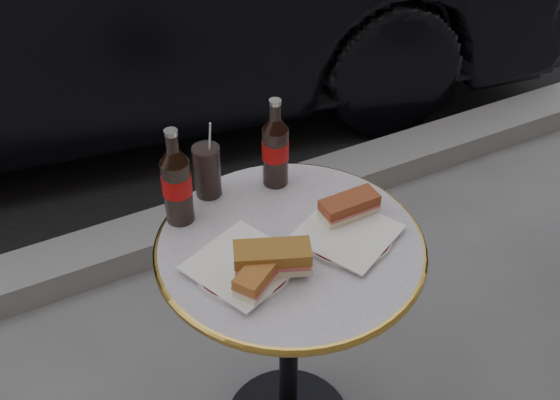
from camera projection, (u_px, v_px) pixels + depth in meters
name	position (u px, v px, depth m)	size (l,w,h in m)	color
curb	(177.00, 231.00, 2.64)	(40.00, 0.20, 0.12)	gray
bistro_table	(289.00, 346.00, 1.82)	(0.62, 0.62, 0.73)	#BAB2C4
plate_left	(243.00, 267.00, 1.52)	(0.21, 0.21, 0.01)	silver
plate_right	(347.00, 235.00, 1.60)	(0.21, 0.21, 0.01)	silver
sandwich_left_a	(260.00, 275.00, 1.46)	(0.13, 0.06, 0.05)	#A35E29
sandwich_left_b	(272.00, 259.00, 1.49)	(0.16, 0.08, 0.06)	#956225
sandwich_right	(349.00, 207.00, 1.63)	(0.14, 0.06, 0.05)	brown
cola_bottle_left	(176.00, 176.00, 1.57)	(0.07, 0.07, 0.25)	black
cola_bottle_right	(275.00, 143.00, 1.69)	(0.07, 0.07, 0.24)	black
cola_glass	(207.00, 171.00, 1.68)	(0.07, 0.07, 0.14)	black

